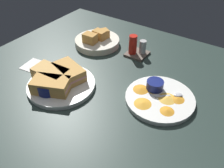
# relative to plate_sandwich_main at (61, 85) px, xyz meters

# --- Properties ---
(ground_plane) EXTENTS (1.10, 1.10, 0.03)m
(ground_plane) POSITION_rel_plate_sandwich_main_xyz_m (0.10, 0.09, -0.02)
(ground_plane) COLOR #283833
(plate_sandwich_main) EXTENTS (0.25, 0.25, 0.02)m
(plate_sandwich_main) POSITION_rel_plate_sandwich_main_xyz_m (0.00, 0.00, 0.00)
(plate_sandwich_main) COLOR white
(plate_sandwich_main) RESTS_ON ground_plane
(sandwich_half_near) EXTENTS (0.15, 0.11, 0.05)m
(sandwich_half_near) POSITION_rel_plate_sandwich_main_xyz_m (-0.00, 0.05, 0.03)
(sandwich_half_near) COLOR tan
(sandwich_half_near) RESTS_ON plate_sandwich_main
(sandwich_half_far) EXTENTS (0.14, 0.08, 0.05)m
(sandwich_half_far) POSITION_rel_plate_sandwich_main_xyz_m (-0.05, -0.00, 0.03)
(sandwich_half_far) COLOR tan
(sandwich_half_far) RESTS_ON plate_sandwich_main
(sandwich_half_extra) EXTENTS (0.15, 0.12, 0.05)m
(sandwich_half_extra) POSITION_rel_plate_sandwich_main_xyz_m (0.00, -0.05, 0.03)
(sandwich_half_extra) COLOR tan
(sandwich_half_extra) RESTS_ON plate_sandwich_main
(ramekin_dark_sauce) EXTENTS (0.08, 0.08, 0.04)m
(ramekin_dark_sauce) POSITION_rel_plate_sandwich_main_xyz_m (-0.01, -0.06, 0.03)
(ramekin_dark_sauce) COLOR navy
(ramekin_dark_sauce) RESTS_ON plate_sandwich_main
(spoon_by_dark_ramekin) EXTENTS (0.05, 0.10, 0.01)m
(spoon_by_dark_ramekin) POSITION_rel_plate_sandwich_main_xyz_m (0.01, 0.00, 0.01)
(spoon_by_dark_ramekin) COLOR silver
(spoon_by_dark_ramekin) RESTS_ON plate_sandwich_main
(plate_chips_companion) EXTENTS (0.24, 0.24, 0.02)m
(plate_chips_companion) POSITION_rel_plate_sandwich_main_xyz_m (0.34, 0.14, 0.00)
(plate_chips_companion) COLOR white
(plate_chips_companion) RESTS_ON ground_plane
(ramekin_light_gravy) EXTENTS (0.06, 0.06, 0.03)m
(ramekin_light_gravy) POSITION_rel_plate_sandwich_main_xyz_m (0.30, 0.17, 0.03)
(ramekin_light_gravy) COLOR navy
(ramekin_light_gravy) RESTS_ON plate_chips_companion
(spoon_by_gravy_ramekin) EXTENTS (0.09, 0.07, 0.01)m
(spoon_by_gravy_ramekin) POSITION_rel_plate_sandwich_main_xyz_m (0.38, 0.17, 0.01)
(spoon_by_gravy_ramekin) COLOR silver
(spoon_by_gravy_ramekin) RESTS_ON plate_chips_companion
(plantain_chip_scatter) EXTENTS (0.19, 0.15, 0.01)m
(plantain_chip_scatter) POSITION_rel_plate_sandwich_main_xyz_m (0.33, 0.13, 0.01)
(plantain_chip_scatter) COLOR gold
(plantain_chip_scatter) RESTS_ON plate_chips_companion
(bread_basket_rear) EXTENTS (0.21, 0.21, 0.07)m
(bread_basket_rear) POSITION_rel_plate_sandwich_main_xyz_m (-0.08, 0.33, 0.01)
(bread_basket_rear) COLOR silver
(bread_basket_rear) RESTS_ON ground_plane
(condiment_caddy) EXTENTS (0.09, 0.09, 0.10)m
(condiment_caddy) POSITION_rel_plate_sandwich_main_xyz_m (0.12, 0.36, 0.03)
(condiment_caddy) COLOR brown
(condiment_caddy) RESTS_ON ground_plane
(paper_napkin_folded) EXTENTS (0.12, 0.10, 0.00)m
(paper_napkin_folded) POSITION_rel_plate_sandwich_main_xyz_m (-0.18, 0.04, -0.01)
(paper_napkin_folded) COLOR white
(paper_napkin_folded) RESTS_ON ground_plane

